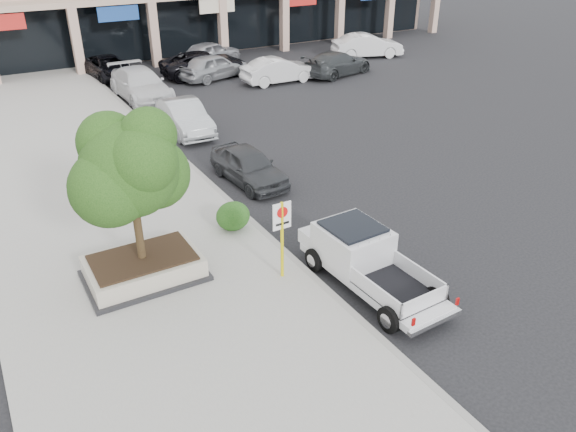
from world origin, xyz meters
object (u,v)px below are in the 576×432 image
object	(u,v)px
lot_car_f	(367,46)
planter	(144,267)
curb_car_a	(249,166)
curb_car_c	(141,85)
curb_car_d	(110,67)
pickup_truck	(372,264)
lot_car_d	(205,64)
planter_tree	(133,167)
lot_car_a	(214,66)
no_parking_sign	(282,230)
lot_car_c	(338,63)
lot_car_b	(279,70)
lot_car_e	(210,53)
curb_car_b	(185,117)

from	to	relation	value
lot_car_f	planter	bearing A→B (deg)	148.52
curb_car_a	curb_car_c	xyz separation A→B (m)	(-0.17, 12.88, 0.15)
curb_car_d	lot_car_f	distance (m)	17.93
pickup_truck	lot_car_d	world-z (taller)	pickup_truck
planter	planter_tree	size ratio (longest dim) A/B	0.80
planter_tree	lot_car_f	distance (m)	29.87
lot_car_a	lot_car_d	xyz separation A→B (m)	(-0.21, 0.97, -0.02)
no_parking_sign	curb_car_d	xyz separation A→B (m)	(1.70, 24.78, -0.95)
planter	lot_car_a	distance (m)	22.17
lot_car_a	lot_car_c	world-z (taller)	lot_car_a
lot_car_a	lot_car_f	world-z (taller)	lot_car_f
lot_car_f	lot_car_b	bearing A→B (deg)	125.76
planter	lot_car_e	bearing A→B (deg)	62.63
no_parking_sign	lot_car_e	bearing A→B (deg)	70.99
curb_car_a	lot_car_e	bearing A→B (deg)	66.77
curb_car_a	curb_car_b	size ratio (longest dim) A/B	0.87
planter	curb_car_b	size ratio (longest dim) A/B	0.71
curb_car_c	lot_car_b	xyz separation A→B (m)	(8.34, -0.75, -0.07)
no_parking_sign	planter_tree	bearing A→B (deg)	147.87
lot_car_c	planter	bearing A→B (deg)	118.09
curb_car_d	no_parking_sign	bearing A→B (deg)	-99.08
curb_car_d	planter_tree	bearing A→B (deg)	-107.34
curb_car_a	planter	bearing A→B (deg)	-144.81
lot_car_a	lot_car_b	distance (m)	4.16
lot_car_a	lot_car_d	bearing A→B (deg)	-3.98
curb_car_c	lot_car_d	size ratio (longest dim) A/B	1.02
curb_car_c	lot_car_a	xyz separation A→B (m)	(5.26, 2.04, -0.03)
curb_car_b	pickup_truck	bearing A→B (deg)	-88.28
planter	curb_car_c	xyz separation A→B (m)	(5.35, 17.41, 0.35)
no_parking_sign	lot_car_c	size ratio (longest dim) A/B	0.45
curb_car_b	curb_car_c	bearing A→B (deg)	93.68
lot_car_d	lot_car_e	world-z (taller)	lot_car_e
curb_car_d	lot_car_f	size ratio (longest dim) A/B	0.98
pickup_truck	curb_car_d	distance (m)	26.32
curb_car_b	lot_car_a	bearing A→B (deg)	61.04
curb_car_d	lot_car_d	world-z (taller)	lot_car_d
no_parking_sign	lot_car_c	world-z (taller)	no_parking_sign
curb_car_a	lot_car_d	bearing A→B (deg)	68.80
curb_car_a	curb_car_c	distance (m)	12.88
pickup_truck	lot_car_e	bearing A→B (deg)	73.66
curb_car_b	lot_car_f	distance (m)	19.18
planter_tree	no_parking_sign	xyz separation A→B (m)	(3.21, -2.02, -1.78)
planter	lot_car_f	size ratio (longest dim) A/B	0.64
pickup_truck	lot_car_a	distance (m)	23.48
lot_car_e	lot_car_d	bearing A→B (deg)	126.09
curb_car_d	lot_car_a	xyz separation A→B (m)	(5.57, -3.46, 0.11)
pickup_truck	curb_car_a	size ratio (longest dim) A/B	1.25
planter_tree	no_parking_sign	distance (m)	4.19
no_parking_sign	curb_car_b	xyz separation A→B (m)	(2.13, 12.94, -0.89)
curb_car_c	lot_car_f	bearing A→B (deg)	5.56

